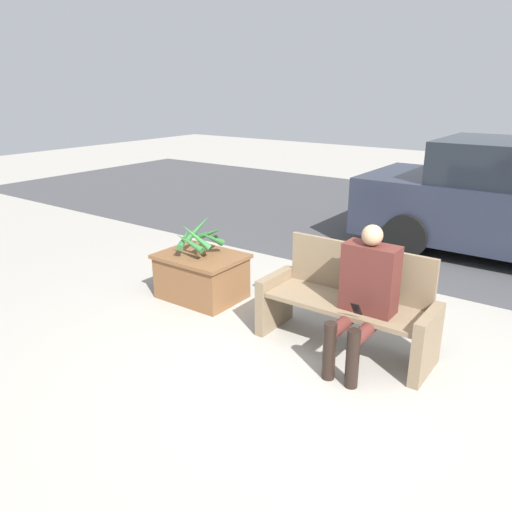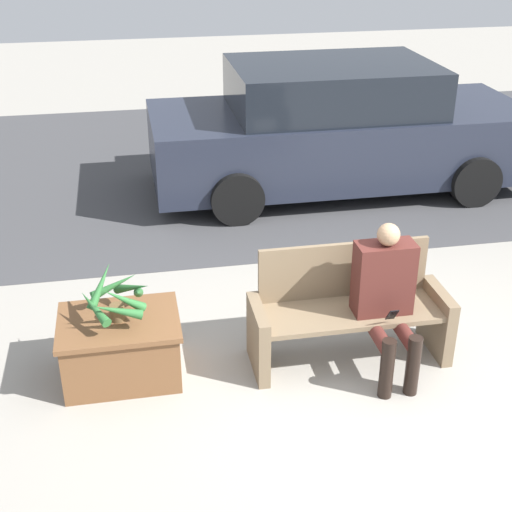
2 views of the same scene
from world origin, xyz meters
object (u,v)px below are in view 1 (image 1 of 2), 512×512
(bench, at_px, (348,304))
(person_seated, at_px, (364,292))
(potted_plant, at_px, (201,238))
(planter_box, at_px, (202,275))

(bench, xyz_separation_m, person_seated, (0.23, -0.19, 0.24))
(potted_plant, bearing_deg, person_seated, -7.06)
(planter_box, bearing_deg, bench, -1.86)
(potted_plant, bearing_deg, bench, -1.74)
(person_seated, distance_m, planter_box, 2.04)
(person_seated, xyz_separation_m, planter_box, (-1.99, 0.25, -0.38))
(bench, relative_size, planter_box, 1.71)
(person_seated, relative_size, planter_box, 1.32)
(planter_box, relative_size, potted_plant, 1.62)
(bench, height_order, planter_box, bench)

